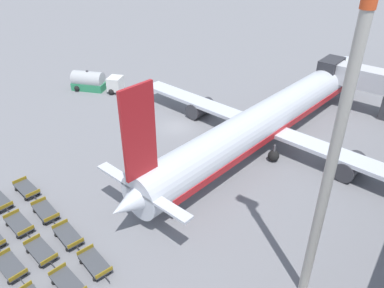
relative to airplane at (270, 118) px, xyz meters
name	(u,v)px	position (x,y,z in m)	size (l,w,h in m)	color
ground_plane	(178,127)	(-10.89, -3.83, -2.93)	(500.00, 500.00, 0.00)	gray
airplane	(270,118)	(0.00, 0.00, 0.00)	(38.94, 46.54, 12.90)	silver
fuel_tanker_primary	(94,82)	(-28.93, -1.73, -1.63)	(8.33, 5.25, 3.15)	white
baggage_dolly_row_mid_a_col_c	(10,267)	(-7.04, -29.56, -2.46)	(3.81, 1.83, 0.92)	#424449
baggage_dolly_row_mid_b_col_b	(19,224)	(-10.66, -26.51, -2.46)	(3.81, 1.88, 0.92)	#424449
baggage_dolly_row_mid_b_col_c	(41,251)	(-6.47, -27.29, -2.46)	(3.81, 1.87, 0.92)	#424449
baggage_dolly_row_mid_b_col_d	(68,283)	(-2.27, -28.00, -2.46)	(3.82, 1.89, 0.92)	#424449
baggage_dolly_row_far_col_a	(27,189)	(-14.51, -23.21, -2.46)	(3.82, 1.89, 0.92)	#424449
baggage_dolly_row_far_col_b	(46,211)	(-10.23, -24.16, -2.46)	(3.82, 2.06, 0.92)	#424449
baggage_dolly_row_far_col_c	(68,236)	(-6.12, -24.93, -2.46)	(3.81, 2.07, 0.92)	#424449
baggage_dolly_row_far_col_d	(95,263)	(-2.10, -25.62, -2.46)	(3.81, 2.08, 0.92)	#424449
apron_light_mast	(341,121)	(11.57, -18.22, 10.80)	(2.00, 0.75, 25.10)	#ADA89E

